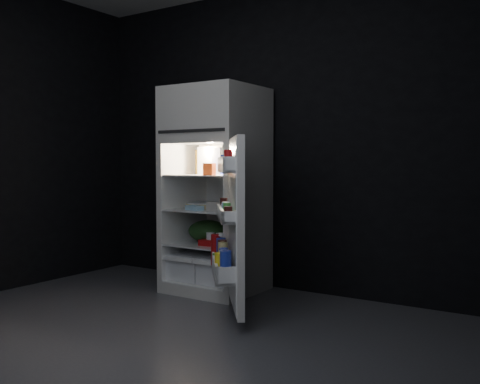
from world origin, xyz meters
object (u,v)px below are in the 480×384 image
Objects in this scene: egg_carton at (223,206)px; refrigerator at (217,183)px; fridge_door at (232,225)px; milk_jug at (209,161)px; yogurt_tray at (216,243)px.

refrigerator is at bearing 123.95° from egg_carton.
fridge_door is 5.08× the size of milk_jug.
refrigerator reaches higher than egg_carton.
refrigerator is at bearing 117.55° from yogurt_tray.
refrigerator is at bearing 132.19° from fridge_door.
egg_carton is 1.03× the size of yogurt_tray.
fridge_door is at bearing -71.47° from egg_carton.
fridge_door is 0.75m from egg_carton.
milk_jug is 0.46m from egg_carton.
yogurt_tray is at bearing 134.72° from fridge_door.
refrigerator is 0.54m from yogurt_tray.
refrigerator is 6.56× the size of yogurt_tray.
milk_jug is at bearing 178.91° from refrigerator.
fridge_door reaches higher than egg_carton.
egg_carton reaches higher than yogurt_tray.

